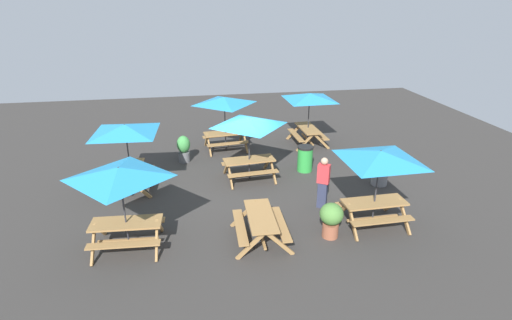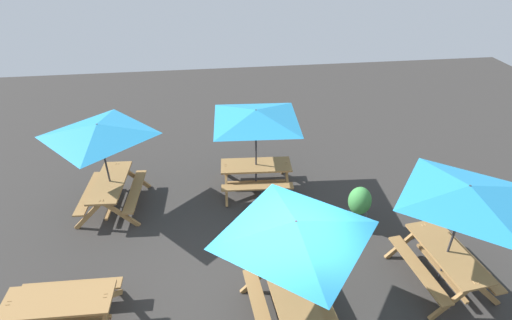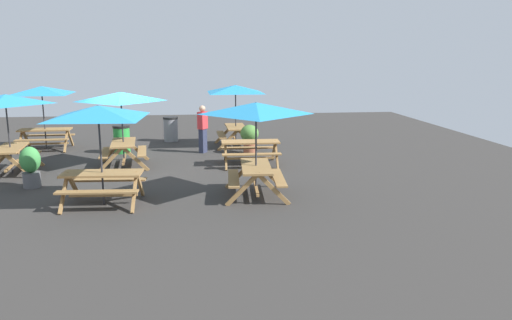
# 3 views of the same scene
# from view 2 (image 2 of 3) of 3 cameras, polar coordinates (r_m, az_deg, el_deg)

# --- Properties ---
(ground_plane) EXTENTS (27.46, 27.46, 0.00)m
(ground_plane) POSITION_cam_2_polar(r_m,az_deg,el_deg) (7.97, 2.59, -19.93)
(ground_plane) COLOR #33302D
(ground_plane) RESTS_ON ground
(picnic_table_0) EXTENTS (2.12, 2.12, 2.34)m
(picnic_table_0) POSITION_cam_2_polar(r_m,az_deg,el_deg) (9.66, -21.45, 3.16)
(picnic_table_0) COLOR olive
(picnic_table_0) RESTS_ON ground
(picnic_table_1) EXTENTS (2.82, 2.82, 2.34)m
(picnic_table_1) POSITION_cam_2_polar(r_m,az_deg,el_deg) (9.67, 0.00, 5.51)
(picnic_table_1) COLOR olive
(picnic_table_1) RESTS_ON ground
(picnic_table_2) EXTENTS (1.58, 1.84, 0.81)m
(picnic_table_2) POSITION_cam_2_polar(r_m,az_deg,el_deg) (7.94, -26.17, -18.39)
(picnic_table_2) COLOR olive
(picnic_table_2) RESTS_ON ground
(picnic_table_4) EXTENTS (2.21, 2.21, 2.34)m
(picnic_table_4) POSITION_cam_2_polar(r_m,az_deg,el_deg) (7.90, 27.73, -5.10)
(picnic_table_4) COLOR olive
(picnic_table_4) RESTS_ON ground
(picnic_table_6) EXTENTS (2.18, 2.18, 2.34)m
(picnic_table_6) POSITION_cam_2_polar(r_m,az_deg,el_deg) (6.32, 5.60, -10.83)
(picnic_table_6) COLOR olive
(picnic_table_6) RESTS_ON ground
(potted_plant_1) EXTENTS (0.52, 0.52, 1.08)m
(potted_plant_1) POSITION_cam_2_polar(r_m,az_deg,el_deg) (9.44, 14.48, -6.43)
(potted_plant_1) COLOR #59595B
(potted_plant_1) RESTS_ON ground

